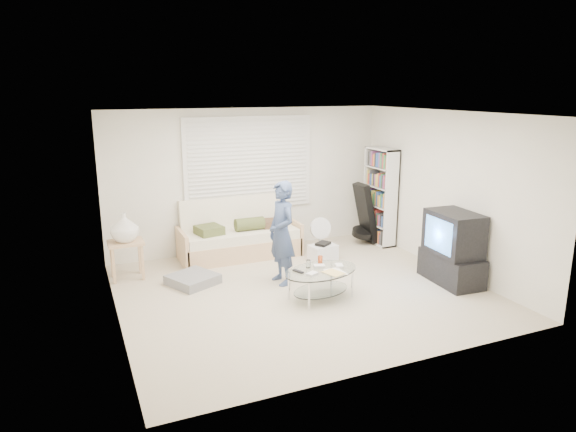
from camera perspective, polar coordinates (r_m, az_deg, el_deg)
name	(u,v)px	position (r m, az deg, el deg)	size (l,w,h in m)	color
ground	(302,291)	(7.42, 1.52, -8.33)	(5.00, 5.00, 0.00)	#B6A68D
room_shell	(288,174)	(7.40, 0.04, 4.74)	(5.02, 4.52, 2.51)	white
window_blinds	(249,163)	(9.00, -4.32, 5.85)	(2.32, 0.08, 1.62)	silver
futon_sofa	(239,238)	(8.86, -5.43, -2.41)	(2.05, 0.83, 1.00)	tan
grey_floor_pillow	(193,279)	(7.78, -10.54, -6.94)	(0.61, 0.61, 0.14)	slate
side_table	(125,230)	(8.03, -17.70, -1.52)	(0.52, 0.42, 1.03)	tan
bookshelf	(380,196)	(9.60, 10.19, 2.16)	(0.28, 0.75, 1.77)	white
guitar_case	(365,218)	(9.58, 8.55, -0.17)	(0.43, 0.42, 1.12)	black
floor_fan	(319,232)	(9.04, 3.51, -1.76)	(0.38, 0.26, 0.63)	white
storage_bin	(323,252)	(8.68, 3.89, -4.02)	(0.48, 0.37, 0.31)	white
tv_unit	(453,249)	(7.96, 17.82, -3.48)	(0.60, 1.02, 1.07)	black
coffee_table	(321,275)	(7.07, 3.70, -6.61)	(1.24, 0.94, 0.53)	silver
standing_person	(282,233)	(7.48, -0.71, -1.91)	(0.56, 0.37, 1.54)	#2C4862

